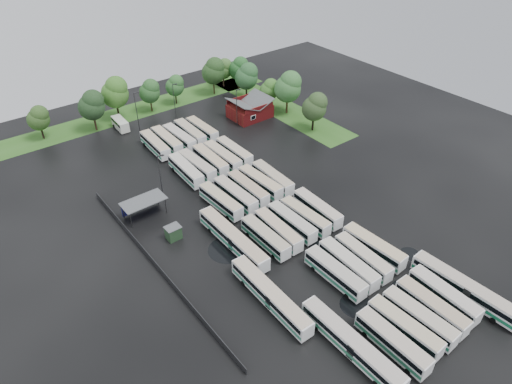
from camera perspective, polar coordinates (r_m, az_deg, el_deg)
ground at (r=82.45m, az=4.06°, el=-5.75°), size 160.00×160.00×0.00m
brick_building at (r=122.04m, az=-0.77°, el=10.16°), size 10.07×8.60×5.39m
wash_shed at (r=88.21m, az=-13.98°, el=-1.23°), size 8.20×4.20×3.58m
utility_hut at (r=82.66m, az=-10.29°, el=-5.01°), size 2.70×2.20×2.62m
grass_strip_north at (r=130.39m, az=-14.66°, el=9.82°), size 80.00×10.00×0.01m
grass_strip_east at (r=128.56m, az=2.84°, el=10.59°), size 10.00×50.00×0.01m
west_fence at (r=78.24m, az=-12.41°, el=-8.88°), size 0.10×50.00×1.20m
bus_r0c0 at (r=67.79m, az=16.69°, el=-17.51°), size 2.51×11.46×3.19m
bus_r0c1 at (r=69.81m, az=18.06°, el=-15.82°), size 2.84×11.42×3.15m
bus_r0c2 at (r=71.62m, az=19.71°, el=-14.57°), size 2.76×11.47×3.17m
bus_r0c3 at (r=73.60m, az=21.08°, el=-13.24°), size 2.56×11.47×3.19m
bus_r0c4 at (r=75.88m, az=22.43°, el=-11.84°), size 2.88×11.54×3.19m
bus_r1c1 at (r=74.58m, az=9.87°, el=-9.94°), size 2.48×11.55×3.21m
bus_r1c2 at (r=76.33m, az=11.47°, el=-8.85°), size 2.98×11.79×3.26m
bus_r1c3 at (r=78.14m, az=13.21°, el=-7.96°), size 2.89×11.29×3.12m
bus_r1c4 at (r=80.35m, az=14.50°, el=-6.67°), size 3.08×11.81×3.26m
bus_r2c0 at (r=79.83m, az=1.18°, el=-5.67°), size 2.44×11.17×3.11m
bus_r2c1 at (r=81.30m, az=2.80°, el=-4.79°), size 2.88×11.38×3.14m
bus_r2c2 at (r=83.22m, az=4.50°, el=-3.77°), size 2.39×11.13×3.10m
bus_r2c3 at (r=84.71m, az=6.15°, el=-3.07°), size 2.72×11.17×3.09m
bus_r2c4 at (r=86.84m, az=7.68°, el=-2.06°), size 2.82×11.46×3.17m
bus_r3c0 at (r=88.22m, az=-4.43°, el=-1.13°), size 2.85×11.42×3.15m
bus_r3c1 at (r=89.67m, az=-2.60°, el=-0.33°), size 2.63×11.61×3.22m
bus_r3c2 at (r=91.37m, az=-1.02°, el=0.44°), size 2.52×11.30×3.14m
bus_r3c3 at (r=93.06m, az=0.53°, el=1.20°), size 2.85×11.57×3.20m
bus_r3c4 at (r=94.46m, az=2.07°, el=1.76°), size 2.92×11.62×3.21m
bus_r4c0 at (r=97.93m, az=-8.76°, el=2.70°), size 3.04×11.85×3.27m
bus_r4c1 at (r=99.30m, az=-7.42°, el=3.33°), size 2.81×11.69×3.24m
bus_r4c2 at (r=100.83m, az=-5.73°, el=3.99°), size 2.84×11.64×3.22m
bus_r4c3 at (r=101.85m, az=-4.24°, el=4.46°), size 2.57×11.78×3.28m
bus_r4c4 at (r=103.63m, az=-2.76°, el=5.07°), size 2.52×11.39×3.17m
bus_r5c0 at (r=108.67m, az=-12.49°, el=5.79°), size 3.01×11.65×3.21m
bus_r5c1 at (r=109.98m, az=-11.08°, el=6.36°), size 2.69×11.60×3.22m
bus_r5c2 at (r=110.78m, az=-9.55°, el=6.76°), size 2.71×11.55×3.20m
bus_r5c3 at (r=112.35m, az=-8.24°, el=7.34°), size 2.80×11.70×3.24m
bus_r5c4 at (r=113.75m, az=-6.76°, el=7.80°), size 2.49×11.15×3.10m
artic_bus_west_a at (r=66.27m, az=11.83°, el=-18.10°), size 2.44×17.12×3.18m
artic_bus_west_b at (r=79.45m, az=-2.89°, el=-5.86°), size 2.55×17.62×3.27m
artic_bus_west_c at (r=70.37m, az=1.81°, el=-12.82°), size 2.78×17.11×3.17m
artic_bus_east at (r=78.10m, az=24.63°, el=-10.92°), size 3.19×17.23×3.18m
minibus at (r=120.92m, az=-16.60°, el=8.19°), size 2.64×6.39×2.75m
tree_north_0 at (r=121.47m, az=-25.53°, el=8.37°), size 5.23×5.22×8.64m
tree_north_1 at (r=120.12m, az=-19.81°, el=10.21°), size 6.44×6.44×10.67m
tree_north_2 at (r=124.20m, az=-17.18°, el=11.86°), size 6.98×6.98×11.57m
tree_north_3 at (r=126.72m, az=-13.12°, el=12.21°), size 5.50×5.50×9.10m
tree_north_4 at (r=130.21m, az=-10.06°, el=13.00°), size 5.04×5.04×8.35m
tree_north_5 at (r=134.55m, az=-5.31°, el=14.87°), size 6.52×6.52×10.79m
tree_north_6 at (r=139.89m, az=-4.05°, el=15.13°), size 5.20×5.19×8.60m
tree_east_0 at (r=114.30m, az=7.41°, el=10.56°), size 6.07×6.07×10.05m
tree_east_1 at (r=122.26m, az=4.10°, el=13.02°), size 7.05×7.05×11.68m
tree_east_2 at (r=125.77m, az=1.70°, el=12.71°), size 5.05×5.05×8.37m
tree_east_3 at (r=130.71m, az=-1.12°, el=14.30°), size 6.38×6.38×10.57m
tree_east_4 at (r=138.54m, az=-2.14°, el=15.23°), size 5.74×5.72×9.47m
lamp_post_ne at (r=116.49m, az=-2.39°, el=10.83°), size 1.47×0.29×9.55m
lamp_post_nw at (r=90.65m, az=-11.85°, el=2.23°), size 1.48×0.29×9.63m
lamp_post_back_w at (r=116.79m, az=-14.67°, el=9.98°), size 1.58×0.31×10.28m
lamp_post_back_e at (r=122.09m, az=-10.16°, el=11.42°), size 1.43×0.28×9.25m
puddle_0 at (r=73.02m, az=12.43°, el=-13.68°), size 5.11×5.11×0.01m
puddle_1 at (r=77.29m, az=18.01°, el=-11.40°), size 3.93×3.93×0.01m
puddle_2 at (r=80.12m, az=-3.50°, el=-7.20°), size 7.11×7.11×0.01m
puddle_3 at (r=81.77m, az=7.68°, el=-6.46°), size 3.72×3.72×0.01m
puddle_4 at (r=83.54m, az=18.66°, el=-7.32°), size 3.41×3.41×0.01m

